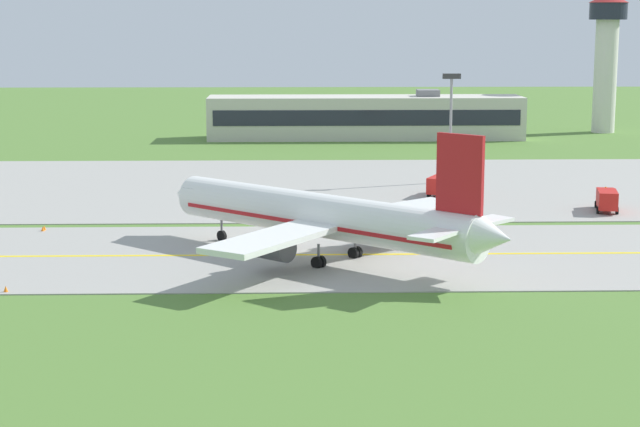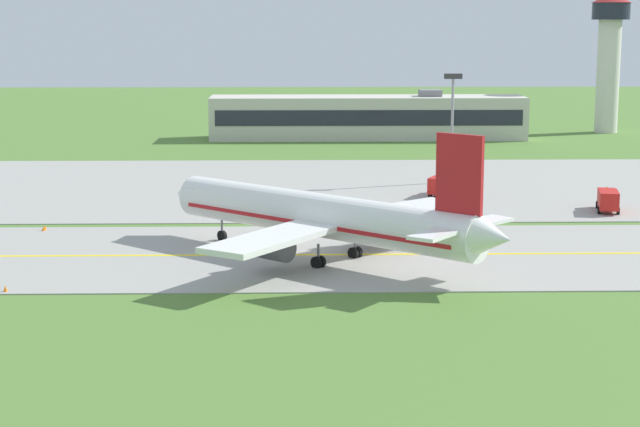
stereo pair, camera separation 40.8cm
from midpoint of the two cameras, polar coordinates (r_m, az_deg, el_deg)
The scene contains 13 objects.
ground_plane at distance 100.73m, azimuth -0.53°, elevation -2.26°, with size 500.00×500.00×0.00m, color #517A33.
taxiway_strip at distance 100.72m, azimuth -0.53°, elevation -2.23°, with size 240.00×28.00×0.10m, color #9E9B93.
apron_pad at distance 142.46m, azimuth 3.22°, elevation 1.47°, with size 140.00×52.00×0.10m, color #9E9B93.
taxiway_centreline at distance 100.70m, azimuth -0.53°, elevation -2.20°, with size 220.00×0.60×0.01m, color yellow.
airplane_lead at distance 97.78m, azimuth 0.13°, elevation -0.17°, with size 32.19×30.19×12.70m.
service_truck_baggage at distance 134.83m, azimuth 6.37°, elevation 1.56°, with size 4.36×6.31×2.60m.
service_truck_fuel at distance 127.35m, azimuth 14.89°, elevation 0.76°, with size 3.29×6.29×2.60m.
terminal_building at distance 198.85m, azimuth 2.37°, elevation 5.12°, with size 57.69×10.55×8.99m.
control_tower at distance 216.17m, azimuth 14.91°, elevation 8.43°, with size 7.60×7.60×26.66m.
apron_light_mast at distance 145.03m, azimuth 6.88°, elevation 5.26°, with size 2.40×0.50×14.70m.
traffic_cone_near_edge at distance 116.04m, azimuth -14.52°, elevation -0.76°, with size 0.44×0.44×0.60m, color orange.
traffic_cone_mid_edge at distance 115.52m, azimuth -14.60°, elevation -0.81°, with size 0.44×0.44×0.60m, color orange.
traffic_cone_far_edge at distance 90.89m, azimuth -16.46°, elevation -3.88°, with size 0.44×0.44×0.60m, color orange.
Camera 1 is at (-1.73, -98.29, 21.95)m, focal length 60.30 mm.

